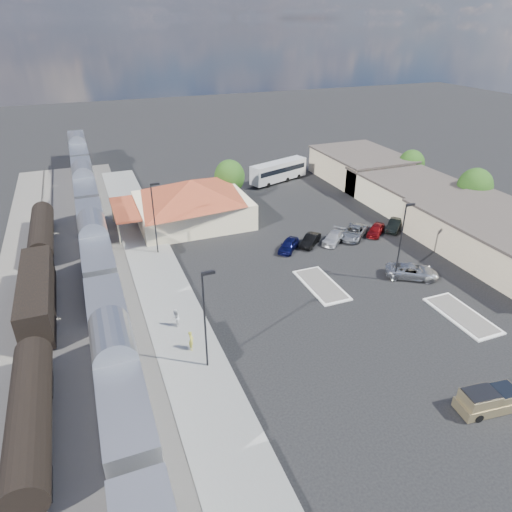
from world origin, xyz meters
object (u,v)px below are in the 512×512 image
object	(u,v)px
pickup_truck	(492,400)
coach_bus	(279,170)
station_depot	(192,201)
suv	(412,271)

from	to	relation	value
pickup_truck	coach_bus	size ratio (longest dim) A/B	0.47
station_depot	pickup_truck	size ratio (longest dim) A/B	3.44
pickup_truck	coach_bus	bearing A→B (deg)	-0.76
station_depot	coach_bus	bearing A→B (deg)	32.96
pickup_truck	suv	bearing A→B (deg)	-14.99
suv	station_depot	bearing A→B (deg)	69.60
station_depot	coach_bus	xyz separation A→B (m)	(18.51, 12.00, -1.06)
coach_bus	pickup_truck	bearing A→B (deg)	153.93
pickup_truck	suv	world-z (taller)	pickup_truck
station_depot	coach_bus	world-z (taller)	station_depot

